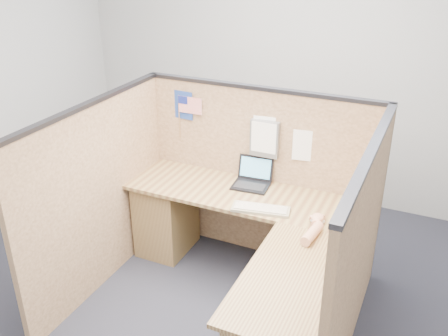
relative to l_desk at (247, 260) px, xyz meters
The scene contains 13 objects.
floor 0.52m from the l_desk, 122.80° to the right, with size 5.00×5.00×0.00m, color black.
wall_back 2.22m from the l_desk, 95.35° to the left, with size 5.00×5.00×0.00m, color #A7AAAC.
cubicle_partitions 0.44m from the l_desk, 142.47° to the left, with size 2.06×1.83×1.53m.
l_desk is the anchor object (origin of this frame).
laptop 0.72m from the l_desk, 107.76° to the left, with size 0.31×0.30×0.21m.
keyboard 0.40m from the l_desk, 81.58° to the left, with size 0.46×0.23×0.03m.
mouse 0.62m from the l_desk, 22.24° to the left, with size 0.11×0.07×0.05m, color silver.
hand_forearm 0.61m from the l_desk, ahead, with size 0.11×0.39×0.08m.
blue_poster 1.43m from the l_desk, 142.36° to the left, with size 0.19×0.00×0.25m, color navy.
american_flag 1.40m from the l_desk, 141.39° to the left, with size 0.23×0.01×0.39m.
file_holder 0.99m from the l_desk, 101.02° to the left, with size 0.24×0.05×0.31m.
paper_left 1.03m from the l_desk, 100.36° to the left, with size 0.22×0.00×0.28m, color white.
paper_right 1.01m from the l_desk, 73.23° to the left, with size 0.20×0.00×0.26m, color white.
Camera 1 is at (1.31, -2.61, 2.64)m, focal length 40.00 mm.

